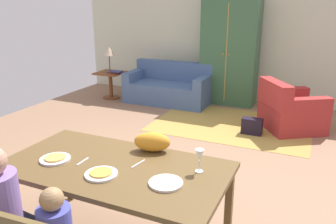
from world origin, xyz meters
The scene contains 22 objects.
ground_plane centered at (0.00, 0.46, -0.01)m, with size 7.46×6.12×0.02m, color #8E694E.
back_wall centered at (0.00, 3.57, 1.35)m, with size 7.46×0.10×2.70m, color beige.
dining_table centered at (0.11, -1.55, 0.69)m, with size 1.82×0.96×0.76m.
plate_near_man centered at (-0.39, -1.67, 0.77)m, with size 0.25×0.25×0.02m, color silver.
pizza_near_man centered at (-0.39, -1.67, 0.78)m, with size 0.17×0.17×0.01m, color gold.
plate_near_child centered at (0.11, -1.73, 0.77)m, with size 0.25×0.25×0.02m, color white.
pizza_near_child centered at (0.11, -1.73, 0.78)m, with size 0.17×0.17×0.01m, color gold.
plate_near_woman centered at (0.61, -1.65, 0.77)m, with size 0.25×0.25×0.02m, color silver.
wine_glass centered at (0.77, -1.37, 0.89)m, with size 0.07×0.07×0.19m.
fork centered at (-0.16, -1.60, 0.76)m, with size 0.02×0.15×0.01m, color silver.
knife centered at (0.28, -1.45, 0.76)m, with size 0.01×0.17×0.01m, color silver.
person_man centered at (-0.38, -2.21, 0.51)m, with size 0.31×0.41×1.11m.
cat centered at (0.26, -1.17, 0.84)m, with size 0.32×0.16×0.17m, color orange.
area_rug centered at (0.25, 1.86, 0.00)m, with size 2.60×1.80×0.01m, color #AC8B41.
couch centered at (-1.31, 2.72, 0.30)m, with size 1.73×0.86×0.82m.
armchair centered at (1.16, 2.03, 0.32)m, with size 1.19×1.18×0.82m.
armoire centered at (-0.18, 3.18, 1.05)m, with size 1.10×0.59×2.10m.
side_table centered at (-2.59, 2.46, 0.38)m, with size 0.56×0.56×0.58m.
table_lamp centered at (-2.59, 2.46, 1.01)m, with size 0.26×0.26×0.54m.
book_lower centered at (-2.43, 2.47, 0.59)m, with size 0.22×0.16×0.03m, color maroon.
book_upper centered at (-2.39, 2.40, 0.62)m, with size 0.22×0.16×0.03m, color #3A3F7B.
handbag centered at (0.65, 1.56, 0.13)m, with size 0.32×0.16×0.26m, color black.
Camera 1 is at (1.52, -3.62, 2.00)m, focal length 36.40 mm.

